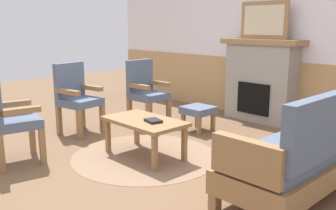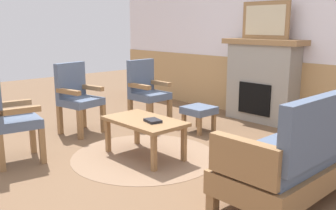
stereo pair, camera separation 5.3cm
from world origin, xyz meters
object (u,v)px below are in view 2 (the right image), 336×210
armchair_front_left (8,115)px  framed_picture (265,20)px  coffee_table (144,124)px  armchair_by_window_left (147,89)px  fireplace (262,80)px  book_on_table (153,121)px  armchair_near_fireplace (77,95)px  footstool (199,112)px  couch (306,152)px

armchair_front_left → framed_picture: bearing=77.0°
coffee_table → armchair_by_window_left: size_ratio=0.98×
fireplace → book_on_table: fireplace is taller
fireplace → armchair_near_fireplace: 2.81m
armchair_by_window_left → armchair_front_left: 2.16m
book_on_table → footstool: book_on_table is taller
footstool → book_on_table: bearing=-70.8°
coffee_table → book_on_table: book_on_table is taller
coffee_table → armchair_by_window_left: bearing=139.2°
couch → book_on_table: couch is taller
armchair_near_fireplace → armchair_by_window_left: (0.32, 0.99, 0.00)m
framed_picture → book_on_table: framed_picture is taller
coffee_table → footstool: (-0.28, 1.23, -0.10)m
coffee_table → armchair_near_fireplace: size_ratio=0.98×
fireplace → footstool: fireplace is taller
coffee_table → armchair_front_left: size_ratio=0.98×
framed_picture → coffee_table: framed_picture is taller
armchair_near_fireplace → couch: bearing=8.5°
footstool → couch: bearing=-21.9°
footstool → armchair_front_left: bearing=-103.0°
book_on_table → footstool: 1.31m
coffee_table → armchair_front_left: armchair_front_left is taller
footstool → armchair_near_fireplace: armchair_near_fireplace is taller
couch → armchair_by_window_left: bearing=169.6°
fireplace → armchair_front_left: 3.68m
couch → armchair_front_left: size_ratio=1.84×
book_on_table → armchair_front_left: bearing=-129.5°
framed_picture → armchair_by_window_left: framed_picture is taller
armchair_front_left → armchair_by_window_left: bearing=96.6°
coffee_table → armchair_by_window_left: 1.44m
coffee_table → armchair_near_fireplace: (-1.40, -0.05, 0.15)m
footstool → armchair_front_left: 2.51m
couch → armchair_near_fireplace: (-3.15, -0.47, 0.14)m
framed_picture → footstool: size_ratio=2.00×
coffee_table → armchair_near_fireplace: armchair_near_fireplace is taller
fireplace → couch: size_ratio=0.72×
fireplace → coffee_table: 2.39m
couch → book_on_table: 1.64m
armchair_by_window_left → armchair_front_left: size_ratio=1.00×
framed_picture → fireplace: bearing=-90.0°
framed_picture → coffee_table: 2.65m
fireplace → armchair_near_fireplace: (-1.39, -2.43, -0.11)m
footstool → fireplace: bearing=77.0°
armchair_near_fireplace → armchair_front_left: 1.28m
framed_picture → coffee_table: (0.01, -2.38, -1.17)m
book_on_table → armchair_near_fireplace: armchair_near_fireplace is taller
couch → coffee_table: bearing=-166.6°
couch → armchair_near_fireplace: size_ratio=1.84×
fireplace → footstool: 1.24m
framed_picture → armchair_by_window_left: bearing=-126.7°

